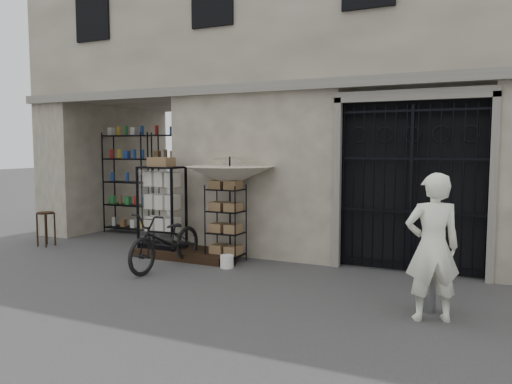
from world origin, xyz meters
The scene contains 14 objects.
ground centered at (0.00, 0.00, 0.00)m, with size 80.00×80.00×0.00m, color black.
main_building centered at (0.00, 4.00, 4.50)m, with size 14.00×4.00×9.00m, color #B1A590.
shop_recess centered at (-4.50, 2.80, 1.50)m, with size 3.00×1.70×3.00m, color black.
shop_shelving centered at (-4.55, 3.30, 1.25)m, with size 2.70×0.50×2.50m, color black.
iron_gate centered at (1.75, 2.28, 1.50)m, with size 2.50×0.21×3.00m.
step_platform centered at (-2.40, 1.55, 0.07)m, with size 2.00×0.90×0.15m, color black.
display_cabinet centered at (-2.91, 1.50, 0.87)m, with size 0.86×0.60×1.75m.
wire_rack centered at (-1.50, 1.55, 0.71)m, with size 0.74×0.62×1.45m.
market_umbrella centered at (-1.46, 1.65, 1.70)m, with size 1.85×1.87×2.37m.
white_bucket centered at (-1.23, 1.11, 0.11)m, with size 0.24×0.24×0.23m, color white.
bicycle centered at (-2.20, 0.65, 0.00)m, with size 0.67×1.02×1.93m, color black.
wooden_stool centered at (-5.73, 1.16, 0.39)m, with size 0.45×0.45×0.74m.
steel_bollard centered at (2.31, 0.13, 0.40)m, with size 0.15×0.15×0.79m, color slate.
shopkeeper centered at (2.34, -0.18, 0.00)m, with size 0.67×1.84×0.44m, color white.
Camera 1 is at (2.96, -6.56, 2.15)m, focal length 35.00 mm.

